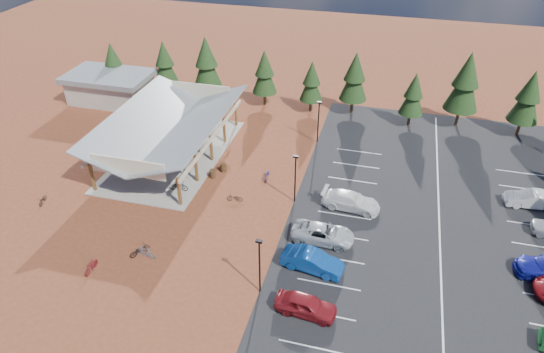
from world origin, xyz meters
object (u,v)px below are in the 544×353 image
Objects in this scene: bike_0 at (139,174)px; bike_5 at (179,169)px; lamp_post_0 at (260,263)px; car_1 at (312,261)px; bike_13 at (146,252)px; car_3 at (351,201)px; outbuilding at (110,87)px; car_9 at (531,199)px; bike_16 at (235,198)px; trash_bin_1 at (213,174)px; bike_8 at (43,200)px; bike_4 at (179,186)px; trash_bin_0 at (223,167)px; bike_14 at (267,174)px; bike_12 at (140,250)px; bike_1 at (151,154)px; car_0 at (306,305)px; lamp_post_2 at (318,119)px; bike_3 at (172,120)px; bike_6 at (183,152)px; bike_11 at (91,266)px; bike_pavilion at (170,124)px; bike_7 at (209,122)px; lamp_post_1 at (295,176)px; car_2 at (323,233)px.

bike_5 is at bearing -58.54° from bike_0.
car_1 is at bearing 44.80° from lamp_post_0.
bike_13 is 19.09m from car_3.
outbuilding is 2.31× the size of car_9.
trash_bin_1 is at bearing -140.65° from bike_16.
lamp_post_0 is 24.05m from bike_8.
car_1 reaches higher than bike_4.
bike_5 is at bearing 133.29° from lamp_post_0.
trash_bin_0 reaches higher than bike_14.
trash_bin_0 is at bearing 83.07° from car_3.
bike_13 is (0.71, -0.17, 0.05)m from bike_12.
car_9 is (38.77, 1.36, 0.25)m from bike_1.
bike_14 is at bearing 29.14° from car_0.
bike_3 is (-18.29, -0.14, -2.43)m from lamp_post_2.
bike_11 is at bearing 166.65° from bike_6.
bike_pavilion is 3.53× the size of car_3.
car_0 is at bearing 92.13° from bike_13.
bike_7 is at bearing 178.13° from lamp_post_2.
bike_pavilion is at bearing 161.57° from lamp_post_1.
car_0 is at bearing -118.59° from bike_1.
bike_1 is 22.30m from car_2.
car_1 is at bearing -36.56° from bike_pavilion.
bike_5 reaches higher than bike_4.
bike_13 is at bearing -133.28° from lamp_post_1.
bike_1 is 8.31m from bike_3.
lamp_post_1 is at bearing -81.88° from car_9.
car_2 is (16.39, -6.52, 0.13)m from bike_5.
lamp_post_2 is at bearing 90.00° from lamp_post_0.
bike_14 reaches higher than bike_8.
bike_11 is at bearing -41.37° from bike_16.
lamp_post_2 is 15.67m from bike_6.
bike_pavilion is 4.28× the size of car_0.
car_3 is (34.36, -15.69, -1.19)m from outbuilding.
lamp_post_0 is at bearing -144.35° from bike_3.
trash_bin_1 is 5.64m from bike_14.
bike_3 is at bearing 127.48° from lamp_post_0.
bike_7 is at bearing -84.71° from bike_3.
bike_14 is at bearing -114.02° from bike_6.
bike_4 is 0.41× the size of car_0.
car_9 reaches higher than car_2.
car_0 is (3.80, -25.18, -2.16)m from lamp_post_2.
bike_11 is 19.42m from bike_14.
bike_pavilion is 4.08× the size of car_9.
bike_8 is 26.94m from car_2.
car_1 is at bearing -123.16° from bike_5.
bike_pavilion is 8.28m from bike_3.
bike_5 is (-4.30, -1.75, 0.21)m from trash_bin_0.
bike_3 is 8.14m from bike_6.
bike_5 is 17.64m from car_2.
bike_16 is at bearing 69.57° from car_2.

